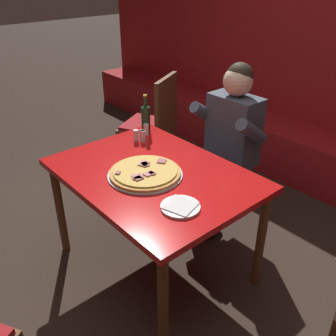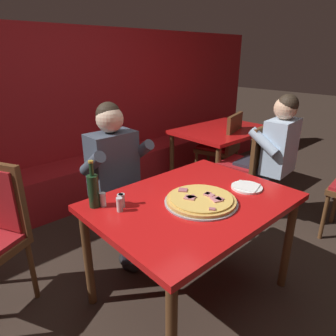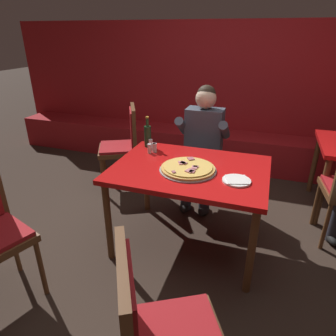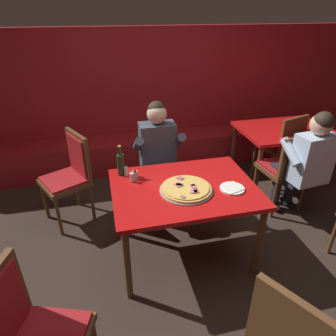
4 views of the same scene
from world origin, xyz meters
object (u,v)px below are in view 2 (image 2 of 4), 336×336
object	(u,v)px
diner_standing_companion	(271,152)
beer_bottle	(93,190)
dining_chair_far_right	(223,144)
shaker_black_pepper	(120,205)
diner_seated_blue_shirt	(119,176)
main_dining_table	(193,211)
shaker_oregano	(122,201)
background_dining_table	(222,136)
pizza	(201,200)
shaker_red_pepper_flakes	(121,201)
plate_white_paper	(247,187)
shaker_parmesan	(103,200)
dining_chair_near_left	(250,161)

from	to	relation	value
diner_standing_companion	beer_bottle	bearing A→B (deg)	177.07
diner_standing_companion	dining_chair_far_right	bearing A→B (deg)	72.26
shaker_black_pepper	diner_seated_blue_shirt	size ratio (longest dim) A/B	0.07
main_dining_table	shaker_oregano	bearing A→B (deg)	150.59
diner_standing_companion	background_dining_table	distance (m)	0.85
background_dining_table	pizza	bearing A→B (deg)	-145.89
shaker_oregano	diner_standing_companion	distance (m)	1.76
background_dining_table	shaker_red_pepper_flakes	bearing A→B (deg)	-157.90
plate_white_paper	dining_chair_far_right	xyz separation A→B (m)	(1.22, 1.14, -0.19)
beer_bottle	shaker_parmesan	bearing A→B (deg)	-36.70
shaker_oregano	dining_chair_far_right	xyz separation A→B (m)	(2.00, 0.78, -0.22)
pizza	shaker_black_pepper	world-z (taller)	shaker_black_pepper
main_dining_table	shaker_parmesan	distance (m)	0.57
shaker_red_pepper_flakes	background_dining_table	distance (m)	2.21
shaker_parmesan	dining_chair_near_left	bearing A→B (deg)	3.97
plate_white_paper	shaker_parmesan	xyz separation A→B (m)	(-0.85, 0.44, 0.03)
diner_standing_companion	shaker_parmesan	bearing A→B (deg)	177.95
shaker_black_pepper	diner_seated_blue_shirt	world-z (taller)	diner_seated_blue_shirt
plate_white_paper	dining_chair_far_right	bearing A→B (deg)	42.87
beer_bottle	shaker_black_pepper	distance (m)	0.18
beer_bottle	diner_standing_companion	world-z (taller)	diner_standing_companion
shaker_red_pepper_flakes	dining_chair_near_left	distance (m)	1.74
plate_white_paper	shaker_oregano	bearing A→B (deg)	155.66
dining_chair_far_right	background_dining_table	distance (m)	0.10
shaker_red_pepper_flakes	shaker_parmesan	bearing A→B (deg)	128.06
pizza	dining_chair_far_right	world-z (taller)	dining_chair_far_right
shaker_red_pepper_flakes	main_dining_table	bearing A→B (deg)	-29.08
main_dining_table	shaker_red_pepper_flakes	xyz separation A→B (m)	(-0.40, 0.22, 0.12)
shaker_black_pepper	diner_seated_blue_shirt	bearing A→B (deg)	56.81
dining_chair_near_left	shaker_parmesan	bearing A→B (deg)	-176.03
beer_bottle	dining_chair_near_left	bearing A→B (deg)	2.94
diner_seated_blue_shirt	main_dining_table	bearing A→B (deg)	-84.77
shaker_red_pepper_flakes	diner_standing_companion	bearing A→B (deg)	0.67
pizza	dining_chair_near_left	world-z (taller)	dining_chair_near_left
diner_standing_companion	background_dining_table	xyz separation A→B (m)	(0.27, 0.81, -0.05)
shaker_parmesan	dining_chair_far_right	distance (m)	2.20
background_dining_table	dining_chair_far_right	bearing A→B (deg)	-121.67
plate_white_paper	shaker_parmesan	bearing A→B (deg)	152.74
pizza	shaker_red_pepper_flakes	bearing A→B (deg)	144.31
main_dining_table	plate_white_paper	size ratio (longest dim) A/B	5.92
main_dining_table	shaker_red_pepper_flakes	distance (m)	0.47
background_dining_table	dining_chair_near_left	bearing A→B (deg)	-117.70
shaker_oregano	dining_chair_near_left	size ratio (longest dim) A/B	0.09
pizza	plate_white_paper	bearing A→B (deg)	-10.05
diner_seated_blue_shirt	dining_chair_near_left	world-z (taller)	diner_seated_blue_shirt
shaker_oregano	shaker_parmesan	bearing A→B (deg)	130.76
shaker_black_pepper	dining_chair_far_right	distance (m)	2.21
shaker_red_pepper_flakes	diner_seated_blue_shirt	world-z (taller)	diner_seated_blue_shirt
pizza	dining_chair_near_left	size ratio (longest dim) A/B	0.47
pizza	diner_standing_companion	bearing A→B (deg)	12.55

